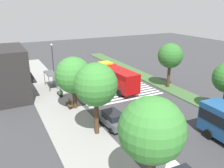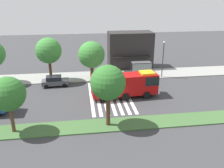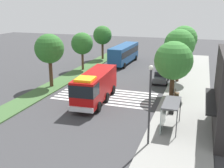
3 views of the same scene
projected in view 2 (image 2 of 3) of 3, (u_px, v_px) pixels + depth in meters
The scene contains 15 objects.
ground_plane at pixel (101, 97), 34.80m from camera, with size 120.00×120.00×0.00m, color #38383A.
sidewalk at pixel (96, 76), 43.51m from camera, with size 60.00×5.51×0.14m, color gray.
median_strip at pixel (107, 125), 27.21m from camera, with size 60.00×3.00×0.14m, color #3D6033.
crosswalk at pixel (110, 96), 34.97m from camera, with size 5.85×12.00×0.01m.
fire_truck at pixel (127, 84), 34.19m from camera, with size 9.77×3.30×3.66m.
parked_car_east at pixel (55, 81), 38.66m from camera, with size 4.34×2.25×1.71m.
bus_stop_shelter at pixel (142, 66), 42.85m from camera, with size 3.50×1.40×2.46m.
bench_near_shelter at pixel (120, 74), 42.78m from camera, with size 1.60×0.50×0.90m.
bench_west_of_shelter at pixel (95, 75), 42.20m from camera, with size 1.60×0.50×0.90m.
street_lamp at pixel (163, 56), 41.66m from camera, with size 0.36×0.36×6.39m.
storefront_building at pixel (130, 50), 47.77m from camera, with size 8.69×5.15×7.16m.
sidewalk_tree_west at pixel (49, 51), 39.00m from camera, with size 4.25×4.25×7.40m.
sidewalk_tree_center at pixel (92, 55), 40.23m from camera, with size 4.51×4.51×6.61m.
median_tree_west at pixel (8, 94), 24.33m from camera, with size 3.60×3.60×6.19m.
median_tree_center at pixel (108, 83), 25.41m from camera, with size 3.83×3.83×7.01m.
Camera 2 is at (-2.75, -31.81, 14.07)m, focal length 38.26 mm.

